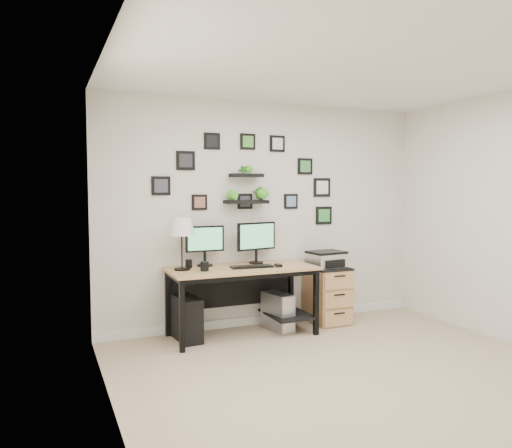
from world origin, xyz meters
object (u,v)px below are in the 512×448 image
monitor_left (205,243)px  printer (327,259)px  file_cabinet (327,295)px  pc_tower_black (187,319)px  monitor_right (256,239)px  mug (205,266)px  pc_tower_grey (278,312)px  desk (244,278)px  table_lamp (182,228)px

monitor_left → printer: bearing=-5.3°
file_cabinet → pc_tower_black: bearing=-179.2°
monitor_left → monitor_right: size_ratio=0.89×
pc_tower_black → file_cabinet: 1.74m
mug → monitor_left: bearing=71.6°
pc_tower_black → pc_tower_grey: size_ratio=1.02×
monitor_right → pc_tower_grey: size_ratio=1.11×
pc_tower_black → monitor_left: bearing=27.5°
monitor_right → printer: bearing=-6.7°
monitor_right → printer: 0.91m
desk → file_cabinet: desk is taller
table_lamp → printer: size_ratio=1.24×
pc_tower_black → file_cabinet: file_cabinet is taller
file_cabinet → desk: bearing=-177.0°
monitor_left → pc_tower_black: (-0.26, -0.16, -0.78)m
desk → table_lamp: bearing=176.2°
mug → pc_tower_grey: size_ratio=0.22×
file_cabinet → monitor_right: bearing=173.2°
monitor_right → printer: (0.86, -0.10, -0.26)m
monitor_left → file_cabinet: 1.63m
monitor_right → monitor_left: bearing=176.7°
desk → monitor_left: bearing=152.5°
monitor_left → pc_tower_grey: (0.79, -0.21, -0.80)m
mug → printer: size_ratio=0.22×
monitor_right → printer: size_ratio=1.12×
pc_tower_black → printer: (1.72, 0.03, 0.53)m
monitor_left → monitor_right: monitor_right is taller
desk → mug: bearing=-167.4°
pc_tower_grey → printer: (0.68, 0.07, 0.55)m
monitor_left → file_cabinet: size_ratio=0.66×
table_lamp → mug: table_lamp is taller
mug → printer: (1.57, 0.17, -0.03)m
monitor_right → mug: size_ratio=5.09×
mug → file_cabinet: mug is taller
monitor_left → mug: bearing=-108.4°
mug → desk: bearing=12.6°
pc_tower_grey → file_cabinet: bearing=5.6°
monitor_right → pc_tower_black: bearing=-171.4°
printer → file_cabinet: bearing=-16.5°
monitor_right → desk: bearing=-143.4°
desk → monitor_left: 0.58m
table_lamp → mug: size_ratio=5.62×
mug → file_cabinet: 1.66m
pc_tower_grey → file_cabinet: (0.69, 0.07, 0.12)m
monitor_left → desk: bearing=-27.5°
monitor_right → mug: (-0.70, -0.27, -0.23)m
mug → file_cabinet: (1.58, 0.17, -0.46)m
monitor_left → mug: (-0.10, -0.31, -0.21)m
monitor_left → pc_tower_grey: size_ratio=0.98×
desk → pc_tower_black: bearing=176.9°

